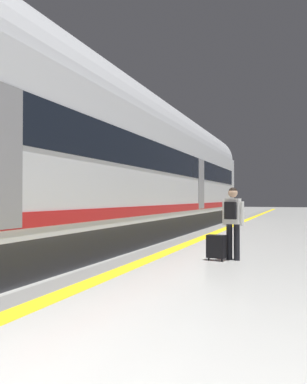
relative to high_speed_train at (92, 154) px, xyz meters
The scene contains 5 objects.
safety_line_strip 3.30m from the high_speed_train, ahead, with size 0.36×80.00×0.01m, color yellow.
tactile_edge_band 3.09m from the high_speed_train, ahead, with size 0.66×80.00×0.01m, color slate.
high_speed_train is the anchor object (origin of this frame).
passenger_near 4.23m from the high_speed_train, 10.26° to the right, with size 0.48×0.34×1.56m.
suitcase_near 4.27m from the high_speed_train, 14.14° to the right, with size 0.40×0.28×0.54m.
Camera 1 is at (2.10, 1.28, 1.33)m, focal length 35.64 mm.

